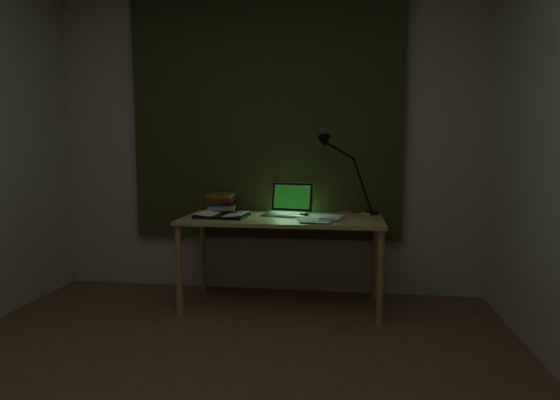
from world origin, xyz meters
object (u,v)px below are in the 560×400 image
(laptop, at_px, (287,199))
(desk_lamp, at_px, (372,177))
(book_stack, at_px, (221,203))
(loose_papers, at_px, (325,218))
(desk, at_px, (282,262))
(open_textbook, at_px, (222,215))

(laptop, relative_size, desk_lamp, 0.66)
(laptop, distance_m, desk_lamp, 0.68)
(laptop, height_order, book_stack, laptop)
(loose_papers, distance_m, desk_lamp, 0.54)
(loose_papers, bearing_deg, book_stack, 165.52)
(desk, distance_m, book_stack, 0.69)
(desk, bearing_deg, open_textbook, -174.32)
(desk, xyz_separation_m, open_textbook, (-0.45, -0.04, 0.35))
(desk, bearing_deg, loose_papers, -6.06)
(open_textbook, relative_size, desk_lamp, 0.64)
(book_stack, bearing_deg, desk, -19.40)
(desk, distance_m, desk_lamp, 0.95)
(laptop, xyz_separation_m, desk_lamp, (0.65, 0.15, 0.17))
(open_textbook, bearing_deg, book_stack, 110.44)
(open_textbook, bearing_deg, laptop, 22.27)
(open_textbook, xyz_separation_m, loose_papers, (0.77, 0.01, -0.01))
(laptop, relative_size, book_stack, 1.57)
(desk_lamp, bearing_deg, open_textbook, -151.64)
(laptop, xyz_separation_m, book_stack, (-0.54, 0.07, -0.04))
(loose_papers, xyz_separation_m, desk_lamp, (0.35, 0.29, 0.28))
(open_textbook, relative_size, loose_papers, 1.09)
(laptop, bearing_deg, open_textbook, -151.54)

